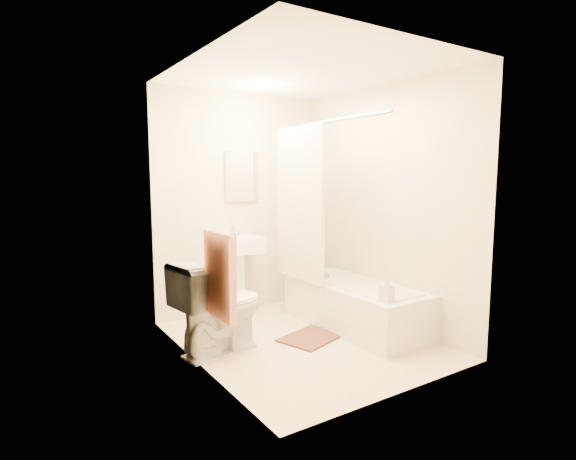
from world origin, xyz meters
TOP-DOWN VIEW (x-y plane):
  - floor at (0.00, 0.00)m, footprint 2.40×2.40m
  - ceiling at (0.00, 0.00)m, footprint 2.40×2.40m
  - wall_back at (0.00, 1.20)m, footprint 2.00×0.02m
  - wall_left at (-1.00, 0.00)m, footprint 0.02×2.40m
  - wall_right at (1.00, 0.00)m, footprint 0.02×2.40m
  - mirror at (0.00, 1.18)m, footprint 0.40×0.03m
  - curtain_rod at (0.30, 0.10)m, footprint 0.03×1.70m
  - shower_curtain at (0.30, 0.50)m, footprint 0.04×0.80m
  - towel_bar at (-0.96, -0.25)m, footprint 0.02×0.60m
  - towel at (-0.93, -0.25)m, footprint 0.06×0.45m
  - toilet_paper at (-0.93, 0.12)m, footprint 0.11×0.12m
  - toilet at (-0.75, 0.17)m, footprint 0.86×0.57m
  - sink at (-0.11, 1.06)m, footprint 0.48×0.38m
  - bathtub at (0.66, 0.04)m, footprint 0.68×1.55m
  - bath_mat at (0.09, -0.00)m, footprint 0.64×0.55m
  - soap_bottle at (0.47, -0.59)m, footprint 0.11×0.11m
  - scrub_brush at (0.59, 0.49)m, footprint 0.09×0.22m

SIDE VIEW (x-z plane):
  - floor at x=0.00m, z-range 0.00..0.00m
  - bath_mat at x=0.09m, z-range 0.00..0.02m
  - bathtub at x=0.66m, z-range 0.00..0.43m
  - toilet at x=-0.75m, z-range 0.00..0.79m
  - scrub_brush at x=0.59m, z-range 0.43..0.48m
  - sink at x=-0.11m, z-range 0.00..0.93m
  - soap_bottle at x=0.47m, z-range 0.43..0.65m
  - toilet_paper at x=-0.93m, z-range 0.64..0.76m
  - towel at x=-0.93m, z-range 0.45..1.11m
  - towel_bar at x=-0.96m, z-range 1.09..1.11m
  - wall_back at x=0.00m, z-range 0.00..2.40m
  - wall_left at x=-1.00m, z-range 0.00..2.40m
  - wall_right at x=1.00m, z-range 0.00..2.40m
  - shower_curtain at x=0.30m, z-range 0.44..2.00m
  - mirror at x=0.00m, z-range 1.23..1.77m
  - curtain_rod at x=0.30m, z-range 1.98..2.02m
  - ceiling at x=0.00m, z-range 2.40..2.40m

